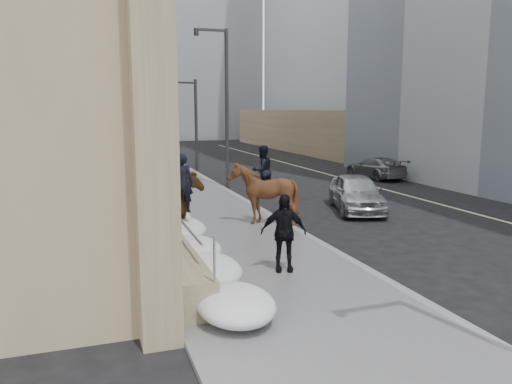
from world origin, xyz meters
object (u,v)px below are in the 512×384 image
pedestrian (283,233)px  mounted_horse_right (263,191)px  car_silver (356,193)px  mounted_horse_left (181,209)px  car_grey (375,168)px

pedestrian → mounted_horse_right: bearing=91.3°
car_silver → mounted_horse_right: bearing=-144.3°
mounted_horse_left → pedestrian: bearing=142.3°
pedestrian → car_grey: size_ratio=0.44×
car_grey → mounted_horse_left: bearing=36.1°
car_silver → car_grey: size_ratio=1.00×
mounted_horse_left → mounted_horse_right: 3.77m
mounted_horse_left → car_grey: size_ratio=0.62×
car_silver → car_grey: 10.14m
mounted_horse_right → mounted_horse_left: bearing=11.6°
mounted_horse_right → pedestrian: size_ratio=1.42×
pedestrian → car_silver: bearing=63.3°
mounted_horse_left → car_silver: size_ratio=0.62×
car_silver → mounted_horse_left: bearing=-138.2°
pedestrian → car_grey: (11.79, 14.61, -0.45)m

